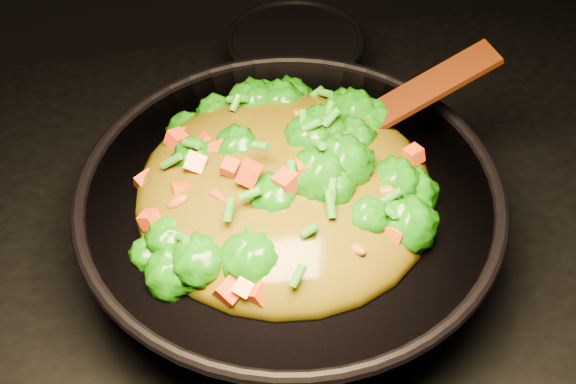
{
  "coord_description": "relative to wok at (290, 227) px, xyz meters",
  "views": [
    {
      "loc": [
        -0.15,
        -0.57,
        1.63
      ],
      "look_at": [
        -0.03,
        -0.02,
        1.02
      ],
      "focal_mm": 45.0,
      "sensor_mm": 36.0,
      "label": 1
    }
  ],
  "objects": [
    {
      "name": "stir_fry",
      "position": [
        -0.01,
        -0.01,
        0.12
      ],
      "size": [
        0.41,
        0.41,
        0.11
      ],
      "primitive_type": null,
      "rotation": [
        0.0,
        0.0,
        0.28
      ],
      "color": "#186A07",
      "rests_on": "wok"
    },
    {
      "name": "wok",
      "position": [
        0.0,
        0.0,
        0.0
      ],
      "size": [
        0.54,
        0.54,
        0.13
      ],
      "primitive_type": null,
      "rotation": [
        0.0,
        0.0,
        -0.17
      ],
      "color": "black",
      "rests_on": "stovetop"
    },
    {
      "name": "back_pot",
      "position": [
        0.07,
        0.32,
        -0.01
      ],
      "size": [
        0.23,
        0.23,
        0.11
      ],
      "primitive_type": "cylinder",
      "rotation": [
        0.0,
        0.0,
        -0.25
      ],
      "color": "black",
      "rests_on": "stovetop"
    },
    {
      "name": "spatula",
      "position": [
        0.13,
        0.06,
        0.11
      ],
      "size": [
        0.26,
        0.08,
        0.11
      ],
      "primitive_type": "cube",
      "rotation": [
        0.0,
        -0.38,
        0.15
      ],
      "color": "#351607",
      "rests_on": "wok"
    }
  ]
}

